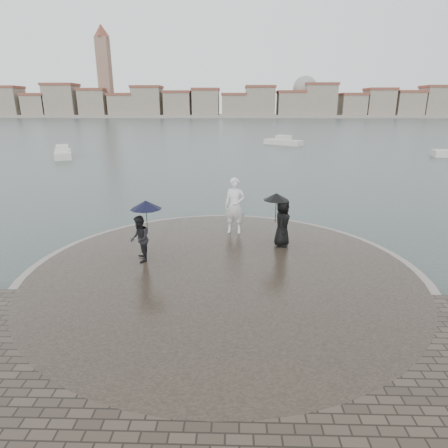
{
  "coord_description": "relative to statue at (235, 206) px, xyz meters",
  "views": [
    {
      "loc": [
        0.33,
        -7.29,
        5.31
      ],
      "look_at": [
        0.0,
        4.8,
        1.45
      ],
      "focal_mm": 30.0,
      "sensor_mm": 36.0,
      "label": 1
    }
  ],
  "objects": [
    {
      "name": "visitor_right",
      "position": [
        1.67,
        -1.42,
        -0.04
      ],
      "size": [
        1.1,
        1.06,
        1.95
      ],
      "color": "black",
      "rests_on": "quay_tip"
    },
    {
      "name": "ground",
      "position": [
        -0.37,
        -7.12,
        -1.48
      ],
      "size": [
        400.0,
        400.0,
        0.0
      ],
      "primitive_type": "plane",
      "color": "#2B3835",
      "rests_on": "ground"
    },
    {
      "name": "visitor_left",
      "position": [
        -3.03,
        -2.98,
        -0.01
      ],
      "size": [
        1.14,
        1.05,
        2.04
      ],
      "color": "black",
      "rests_on": "quay_tip"
    },
    {
      "name": "quay_tip",
      "position": [
        -0.37,
        -3.62,
        -1.3
      ],
      "size": [
        11.9,
        11.9,
        0.36
      ],
      "primitive_type": "cylinder",
      "color": "#2D261E",
      "rests_on": "ground"
    },
    {
      "name": "far_skyline",
      "position": [
        -6.66,
        153.58,
        4.13
      ],
      "size": [
        260.0,
        20.0,
        37.0
      ],
      "color": "gray",
      "rests_on": "ground"
    },
    {
      "name": "kerb_ring",
      "position": [
        -0.37,
        -3.62,
        -1.32
      ],
      "size": [
        12.5,
        12.5,
        0.32
      ],
      "primitive_type": "cylinder",
      "color": "gray",
      "rests_on": "ground"
    },
    {
      "name": "boats",
      "position": [
        4.22,
        29.97,
        -1.1
      ],
      "size": [
        46.8,
        18.9,
        1.5
      ],
      "color": "beige",
      "rests_on": "ground"
    },
    {
      "name": "statue",
      "position": [
        0.0,
        0.0,
        0.0
      ],
      "size": [
        0.87,
        0.62,
        2.24
      ],
      "primitive_type": "imported",
      "rotation": [
        0.0,
        0.0,
        -0.11
      ],
      "color": "silver",
      "rests_on": "quay_tip"
    }
  ]
}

